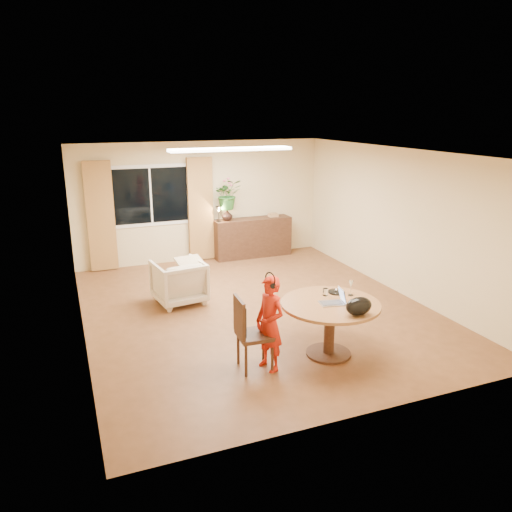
{
  "coord_description": "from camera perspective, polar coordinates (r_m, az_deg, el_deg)",
  "views": [
    {
      "loc": [
        -2.88,
        -7.26,
        3.22
      ],
      "look_at": [
        -0.08,
        -0.2,
        1.0
      ],
      "focal_mm": 35.0,
      "sensor_mm": 36.0,
      "label": 1
    }
  ],
  "objects": [
    {
      "name": "curtain_right",
      "position": [
        10.99,
        -6.34,
        5.31
      ],
      "size": [
        0.55,
        0.08,
        2.25
      ],
      "primitive_type": "cube",
      "color": "brown",
      "rests_on": "wall_back"
    },
    {
      "name": "wall_right",
      "position": [
        9.38,
        15.85,
        3.87
      ],
      "size": [
        0.0,
        6.5,
        6.5
      ],
      "primitive_type": "plane",
      "rotation": [
        1.57,
        0.0,
        -1.57
      ],
      "color": "#D1BE87",
      "rests_on": "floor"
    },
    {
      "name": "child",
      "position": [
        6.37,
        1.59,
        -7.74
      ],
      "size": [
        0.53,
        0.43,
        1.25
      ],
      "primitive_type": "imported",
      "rotation": [
        0.0,
        0.0,
        -1.24
      ],
      "color": "red",
      "rests_on": "floor"
    },
    {
      "name": "dining_chair",
      "position": [
        6.43,
        -0.12,
        -8.79
      ],
      "size": [
        0.5,
        0.46,
        0.99
      ],
      "primitive_type": null,
      "rotation": [
        0.0,
        0.0,
        -0.06
      ],
      "color": "black",
      "rests_on": "floor"
    },
    {
      "name": "sideboard",
      "position": [
        11.36,
        -0.4,
        2.14
      ],
      "size": [
        1.77,
        0.43,
        0.88
      ],
      "primitive_type": "cube",
      "color": "black",
      "rests_on": "floor"
    },
    {
      "name": "bouquet",
      "position": [
        10.96,
        -3.25,
        7.04
      ],
      "size": [
        0.63,
        0.55,
        0.66
      ],
      "primitive_type": "imported",
      "rotation": [
        0.0,
        0.0,
        -0.07
      ],
      "color": "#2F6E29",
      "rests_on": "vase"
    },
    {
      "name": "ceiling",
      "position": [
        7.83,
        0.0,
        11.76
      ],
      "size": [
        6.5,
        6.5,
        0.0
      ],
      "primitive_type": "plane",
      "rotation": [
        3.14,
        0.0,
        0.0
      ],
      "color": "white",
      "rests_on": "wall_back"
    },
    {
      "name": "handbag",
      "position": [
        6.37,
        11.67,
        -5.63
      ],
      "size": [
        0.39,
        0.27,
        0.24
      ],
      "primitive_type": null,
      "rotation": [
        0.0,
        0.0,
        -0.19
      ],
      "color": "black",
      "rests_on": "dining_table"
    },
    {
      "name": "wine_glass",
      "position": [
        7.01,
        10.79,
        -3.59
      ],
      "size": [
        0.1,
        0.1,
        0.22
      ],
      "primitive_type": null,
      "rotation": [
        0.0,
        0.0,
        -0.33
      ],
      "color": "white",
      "rests_on": "dining_table"
    },
    {
      "name": "ceiling_panel",
      "position": [
        8.96,
        -2.89,
        12.09
      ],
      "size": [
        2.2,
        0.35,
        0.05
      ],
      "primitive_type": "cube",
      "color": "white",
      "rests_on": "ceiling"
    },
    {
      "name": "window",
      "position": [
        10.78,
        -11.93,
        6.76
      ],
      "size": [
        1.7,
        0.03,
        1.3
      ],
      "color": "white",
      "rests_on": "wall_back"
    },
    {
      "name": "vase",
      "position": [
        11.03,
        -3.32,
        4.71
      ],
      "size": [
        0.26,
        0.26,
        0.25
      ],
      "primitive_type": "imported",
      "rotation": [
        0.0,
        0.0,
        -0.11
      ],
      "color": "black",
      "rests_on": "sideboard"
    },
    {
      "name": "book_stack",
      "position": [
        11.44,
        1.98,
        4.73
      ],
      "size": [
        0.23,
        0.19,
        0.09
      ],
      "primitive_type": null,
      "rotation": [
        0.0,
        0.0,
        0.13
      ],
      "color": "olive",
      "rests_on": "sideboard"
    },
    {
      "name": "dining_table",
      "position": [
        6.8,
        8.46,
        -6.57
      ],
      "size": [
        1.33,
        1.33,
        0.76
      ],
      "color": "brown",
      "rests_on": "floor"
    },
    {
      "name": "armchair",
      "position": [
        8.72,
        -8.81,
        -2.92
      ],
      "size": [
        0.91,
        0.93,
        0.76
      ],
      "primitive_type": "imported",
      "rotation": [
        0.0,
        0.0,
        3.28
      ],
      "color": "#C0B198",
      "rests_on": "floor"
    },
    {
      "name": "laptop",
      "position": [
        6.67,
        8.64,
        -4.53
      ],
      "size": [
        0.36,
        0.28,
        0.22
      ],
      "primitive_type": null,
      "rotation": [
        0.0,
        0.0,
        -0.19
      ],
      "color": "#B7B7BC",
      "rests_on": "dining_table"
    },
    {
      "name": "tumbler",
      "position": [
        6.97,
        7.92,
        -4.09
      ],
      "size": [
        0.08,
        0.08,
        0.1
      ],
      "primitive_type": null,
      "rotation": [
        0.0,
        0.0,
        -0.15
      ],
      "color": "white",
      "rests_on": "dining_table"
    },
    {
      "name": "pot_lid",
      "position": [
        7.11,
        9.16,
        -4.01
      ],
      "size": [
        0.29,
        0.29,
        0.04
      ],
      "primitive_type": null,
      "rotation": [
        0.0,
        0.0,
        -0.25
      ],
      "color": "white",
      "rests_on": "dining_table"
    },
    {
      "name": "wall_back",
      "position": [
        11.06,
        -6.25,
        6.21
      ],
      "size": [
        5.5,
        0.0,
        5.5
      ],
      "primitive_type": "plane",
      "rotation": [
        1.57,
        0.0,
        0.0
      ],
      "color": "#D1BE87",
      "rests_on": "floor"
    },
    {
      "name": "desk_lamp",
      "position": [
        10.92,
        -4.28,
        4.85
      ],
      "size": [
        0.18,
        0.18,
        0.36
      ],
      "primitive_type": null,
      "rotation": [
        0.0,
        0.0,
        -0.29
      ],
      "color": "black",
      "rests_on": "sideboard"
    },
    {
      "name": "wall_left",
      "position": [
        7.51,
        -19.9,
        0.49
      ],
      "size": [
        0.0,
        6.5,
        6.5
      ],
      "primitive_type": "plane",
      "rotation": [
        1.57,
        0.0,
        1.57
      ],
      "color": "#D1BE87",
      "rests_on": "floor"
    },
    {
      "name": "floor",
      "position": [
        8.44,
        0.0,
        -6.11
      ],
      "size": [
        6.5,
        6.5,
        0.0
      ],
      "primitive_type": "plane",
      "color": "brown",
      "rests_on": "ground"
    },
    {
      "name": "curtain_left",
      "position": [
        10.64,
        -17.33,
        4.31
      ],
      "size": [
        0.55,
        0.08,
        2.25
      ],
      "primitive_type": "cube",
      "color": "brown",
      "rests_on": "wall_back"
    },
    {
      "name": "throw",
      "position": [
        8.58,
        -7.38,
        -0.42
      ],
      "size": [
        0.53,
        0.61,
        0.03
      ],
      "primitive_type": null,
      "rotation": [
        0.0,
        0.0,
        0.15
      ],
      "color": "beige",
      "rests_on": "armchair"
    }
  ]
}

